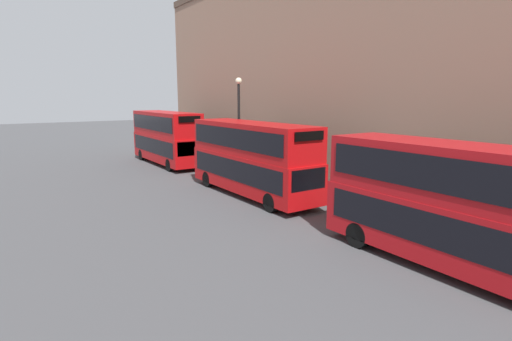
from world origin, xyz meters
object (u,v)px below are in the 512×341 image
Objects in this scene: bus_second_in_queue at (251,156)px; bus_leading at (473,206)px; pedestrian at (414,213)px; bus_third_in_queue at (166,136)px.

bus_leading is at bearing -90.00° from bus_second_in_queue.
bus_second_in_queue is 6.55× the size of pedestrian.
bus_leading is 13.04m from bus_second_in_queue.
bus_second_in_queue reaches higher than bus_leading.
bus_leading is 1.04× the size of bus_second_in_queue.
bus_leading reaches higher than pedestrian.
bus_second_in_queue is 13.56m from bus_third_in_queue.
bus_second_in_queue is at bearing 90.00° from bus_leading.
bus_third_in_queue is (-0.00, 13.56, 0.10)m from bus_second_in_queue.
bus_leading is at bearing -90.00° from bus_third_in_queue.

